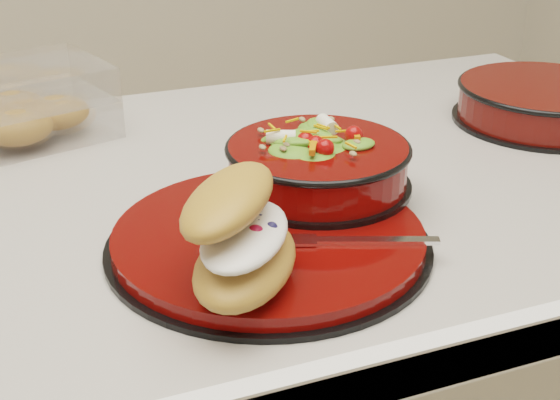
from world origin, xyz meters
name	(u,v)px	position (x,y,z in m)	size (l,w,h in m)	color
dinner_plate	(270,239)	(-0.03, -0.17, 0.91)	(0.32, 0.32, 0.02)	black
salad_bowl	(318,159)	(0.06, -0.09, 0.95)	(0.20, 0.20, 0.09)	black
croissant	(243,235)	(-0.08, -0.24, 0.96)	(0.15, 0.18, 0.09)	#BF873A
fork	(352,241)	(0.04, -0.22, 0.92)	(0.15, 0.07, 0.00)	silver
pastry_box	(14,107)	(-0.23, 0.24, 0.94)	(0.27, 0.22, 0.09)	white
extra_bowl	(545,101)	(0.46, 0.04, 0.93)	(0.25, 0.25, 0.05)	black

